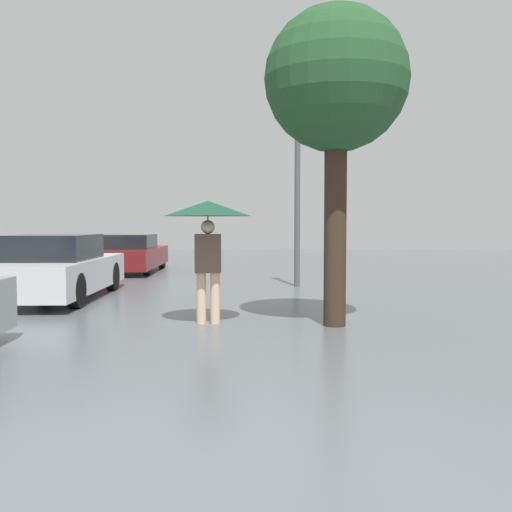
{
  "coord_description": "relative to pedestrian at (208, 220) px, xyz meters",
  "views": [
    {
      "loc": [
        0.38,
        -2.76,
        1.46
      ],
      "look_at": [
        0.53,
        5.5,
        0.99
      ],
      "focal_mm": 40.0,
      "sensor_mm": 36.0,
      "label": 1
    }
  ],
  "objects": [
    {
      "name": "parked_car_farthest",
      "position": [
        -3.04,
        8.93,
        -0.97
      ],
      "size": [
        1.89,
        4.3,
        1.13
      ],
      "color": "maroon",
      "rests_on": "ground_plane"
    },
    {
      "name": "tree",
      "position": [
        1.81,
        -0.21,
        1.89
      ],
      "size": [
        2.02,
        2.02,
        4.48
      ],
      "color": "#38281E",
      "rests_on": "ground_plane"
    },
    {
      "name": "pedestrian",
      "position": [
        0.0,
        0.0,
        0.0
      ],
      "size": [
        1.25,
        1.25,
        1.79
      ],
      "color": "beige",
      "rests_on": "ground_plane"
    },
    {
      "name": "parked_car_middle",
      "position": [
        -3.09,
        2.8,
        -0.93
      ],
      "size": [
        1.64,
        4.28,
        1.25
      ],
      "color": "silver",
      "rests_on": "ground_plane"
    },
    {
      "name": "street_lamp",
      "position": [
        1.74,
        4.88,
        0.83
      ],
      "size": [
        0.28,
        0.28,
        3.9
      ],
      "color": "#515456",
      "rests_on": "ground_plane"
    }
  ]
}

